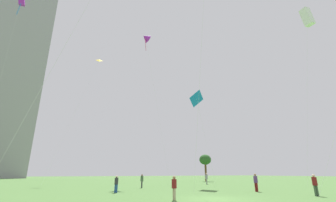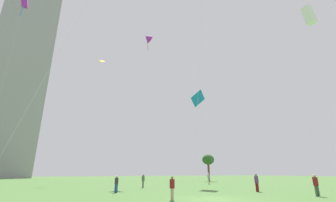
# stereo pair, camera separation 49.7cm
# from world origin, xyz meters

# --- Properties ---
(ground) EXTENTS (280.00, 280.00, 0.00)m
(ground) POSITION_xyz_m (0.00, 0.00, 0.00)
(ground) COLOR #4C7538
(person_standing_0) EXTENTS (0.35, 0.35, 1.57)m
(person_standing_0) POSITION_xyz_m (-5.16, 8.45, 0.91)
(person_standing_0) COLOR #1E478C
(person_standing_0) RESTS_ON ground
(person_standing_1) EXTENTS (0.38, 0.38, 1.71)m
(person_standing_1) POSITION_xyz_m (8.70, -2.06, 0.99)
(person_standing_1) COLOR #3F593F
(person_standing_1) RESTS_ON ground
(person_standing_2) EXTENTS (0.39, 0.39, 1.74)m
(person_standing_2) POSITION_xyz_m (7.99, 3.57, 1.01)
(person_standing_2) COLOR maroon
(person_standing_2) RESTS_ON ground
(person_standing_3) EXTENTS (0.40, 0.40, 1.80)m
(person_standing_3) POSITION_xyz_m (12.70, 18.77, 1.04)
(person_standing_3) COLOR gray
(person_standing_3) RESTS_ON ground
(person_standing_4) EXTENTS (0.37, 0.37, 1.65)m
(person_standing_4) POSITION_xyz_m (-0.32, 14.63, 0.95)
(person_standing_4) COLOR #2D2D33
(person_standing_4) RESTS_ON ground
(person_standing_5) EXTENTS (0.35, 0.35, 1.60)m
(person_standing_5) POSITION_xyz_m (-3.03, 0.54, 0.92)
(person_standing_5) COLOR tan
(person_standing_5) RESTS_ON ground
(kite_flying_0) EXTENTS (5.32, 3.02, 13.80)m
(kite_flying_0) POSITION_xyz_m (8.11, 14.00, 12.96)
(kite_flying_0) COLOR silver
(kite_flying_0) RESTS_ON ground
(kite_flying_3) EXTENTS (3.08, 6.11, 22.01)m
(kite_flying_3) POSITION_xyz_m (15.71, -0.57, 20.74)
(kite_flying_3) COLOR silver
(kite_flying_3) RESTS_ON ground
(kite_flying_5) EXTENTS (4.34, 6.51, 31.69)m
(kite_flying_5) POSITION_xyz_m (4.00, 27.01, 30.56)
(kite_flying_5) COLOR silver
(kite_flying_5) RESTS_ON ground
(kite_flying_6) EXTENTS (1.33, 2.78, 32.09)m
(kite_flying_6) POSITION_xyz_m (-19.64, 25.76, 30.75)
(kite_flying_6) COLOR silver
(kite_flying_6) RESTS_ON ground
(kite_flying_8) EXTENTS (8.37, 5.70, 27.16)m
(kite_flying_8) POSITION_xyz_m (-4.51, 34.65, 26.29)
(kite_flying_8) COLOR silver
(kite_flying_8) RESTS_ON ground
(park_tree_0) EXTENTS (2.73, 2.73, 5.97)m
(park_tree_0) POSITION_xyz_m (21.06, 30.72, 4.69)
(park_tree_0) COLOR brown
(park_tree_0) RESTS_ON ground
(distant_highrise_0) EXTENTS (24.89, 25.87, 108.49)m
(distant_highrise_0) POSITION_xyz_m (-31.15, 94.30, 54.25)
(distant_highrise_0) COLOR #939399
(distant_highrise_0) RESTS_ON ground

